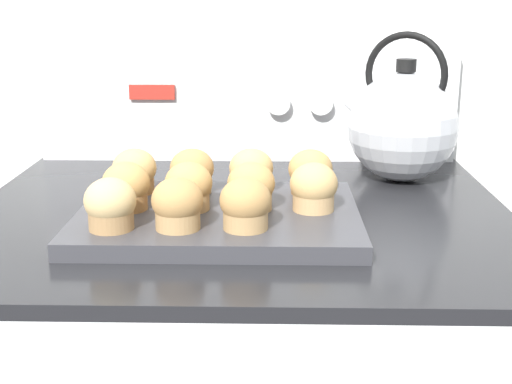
{
  "coord_description": "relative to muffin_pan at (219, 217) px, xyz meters",
  "views": [
    {
      "loc": [
        0.05,
        -0.62,
        1.22
      ],
      "look_at": [
        0.02,
        0.28,
        0.97
      ],
      "focal_mm": 50.0,
      "sensor_mm": 36.0,
      "label": 1
    }
  ],
  "objects": [
    {
      "name": "muffin_r0_c2",
      "position": [
        0.04,
        -0.08,
        0.04
      ],
      "size": [
        0.06,
        0.06,
        0.06
      ],
      "color": "tan",
      "rests_on": "muffin_pan"
    },
    {
      "name": "tea_kettle",
      "position": [
        0.28,
        0.24,
        0.08
      ],
      "size": [
        0.2,
        0.18,
        0.24
      ],
      "color": "silver",
      "rests_on": "stove_range"
    },
    {
      "name": "muffin_r1_c2",
      "position": [
        0.04,
        -0.0,
        0.04
      ],
      "size": [
        0.06,
        0.06,
        0.06
      ],
      "color": "tan",
      "rests_on": "muffin_pan"
    },
    {
      "name": "muffin_r2_c0",
      "position": [
        -0.12,
        0.08,
        0.04
      ],
      "size": [
        0.06,
        0.06,
        0.06
      ],
      "color": "olive",
      "rests_on": "muffin_pan"
    },
    {
      "name": "muffin_r1_c1",
      "position": [
        -0.04,
        -0.0,
        0.04
      ],
      "size": [
        0.06,
        0.06,
        0.06
      ],
      "color": "tan",
      "rests_on": "muffin_pan"
    },
    {
      "name": "muffin_r2_c3",
      "position": [
        0.12,
        0.08,
        0.04
      ],
      "size": [
        0.06,
        0.06,
        0.06
      ],
      "color": "olive",
      "rests_on": "muffin_pan"
    },
    {
      "name": "muffin_pan",
      "position": [
        0.0,
        0.0,
        0.0
      ],
      "size": [
        0.37,
        0.28,
        0.02
      ],
      "color": "#38383D",
      "rests_on": "stove_range"
    },
    {
      "name": "muffin_r2_c1",
      "position": [
        -0.04,
        0.08,
        0.04
      ],
      "size": [
        0.06,
        0.06,
        0.06
      ],
      "color": "tan",
      "rests_on": "muffin_pan"
    },
    {
      "name": "wall_back",
      "position": [
        0.02,
        0.45,
        0.26
      ],
      "size": [
        8.0,
        0.05,
        2.4
      ],
      "color": "silver",
      "rests_on": "ground_plane"
    },
    {
      "name": "control_panel",
      "position": [
        0.03,
        0.4,
        0.1
      ],
      "size": [
        0.75,
        0.07,
        0.22
      ],
      "color": "white",
      "rests_on": "stove_range"
    },
    {
      "name": "muffin_r0_c1",
      "position": [
        -0.04,
        -0.08,
        0.04
      ],
      "size": [
        0.06,
        0.06,
        0.06
      ],
      "color": "tan",
      "rests_on": "muffin_pan"
    },
    {
      "name": "muffin_r0_c0",
      "position": [
        -0.12,
        -0.08,
        0.04
      ],
      "size": [
        0.06,
        0.06,
        0.06
      ],
      "color": "#A37A4C",
      "rests_on": "muffin_pan"
    },
    {
      "name": "muffin_r1_c3",
      "position": [
        0.12,
        -0.0,
        0.04
      ],
      "size": [
        0.06,
        0.06,
        0.06
      ],
      "color": "tan",
      "rests_on": "muffin_pan"
    },
    {
      "name": "muffin_r1_c0",
      "position": [
        -0.12,
        -0.0,
        0.04
      ],
      "size": [
        0.06,
        0.06,
        0.06
      ],
      "color": "olive",
      "rests_on": "muffin_pan"
    },
    {
      "name": "muffin_r2_c2",
      "position": [
        0.04,
        0.08,
        0.04
      ],
      "size": [
        0.06,
        0.06,
        0.06
      ],
      "color": "tan",
      "rests_on": "muffin_pan"
    }
  ]
}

